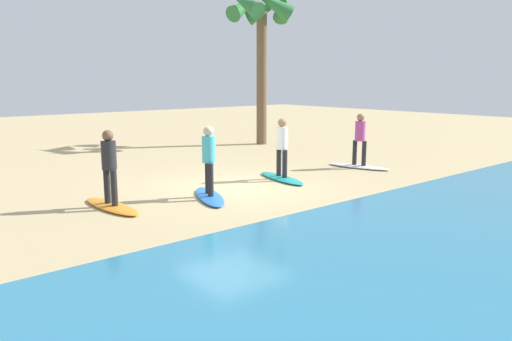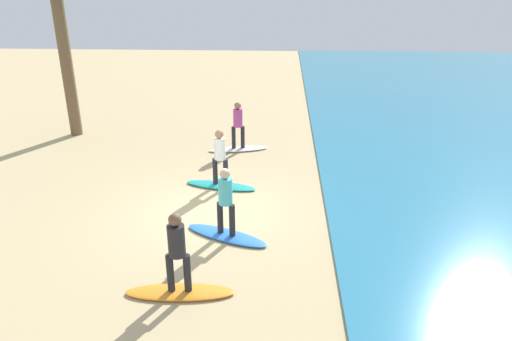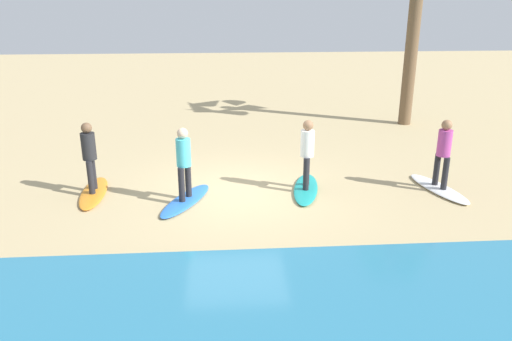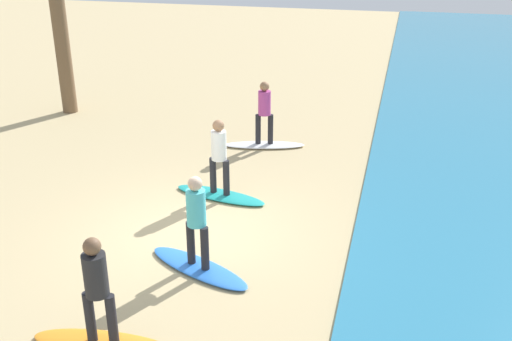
{
  "view_description": "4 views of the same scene",
  "coord_description": "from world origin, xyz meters",
  "px_view_note": "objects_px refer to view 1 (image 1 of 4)",
  "views": [
    {
      "loc": [
        7.75,
        10.13,
        2.82
      ],
      "look_at": [
        0.56,
        1.61,
        0.75
      ],
      "focal_mm": 34.95,
      "sensor_mm": 36.0,
      "label": 1
    },
    {
      "loc": [
        10.58,
        1.83,
        5.57
      ],
      "look_at": [
        -0.03,
        1.19,
        1.22
      ],
      "focal_mm": 32.67,
      "sensor_mm": 36.0,
      "label": 2
    },
    {
      "loc": [
        0.32,
        11.14,
        4.45
      ],
      "look_at": [
        -0.45,
        0.62,
        0.74
      ],
      "focal_mm": 35.28,
      "sensor_mm": 36.0,
      "label": 3
    },
    {
      "loc": [
        9.3,
        3.64,
        5.54
      ],
      "look_at": [
        -0.82,
        1.08,
        1.08
      ],
      "focal_mm": 41.92,
      "sensor_mm": 36.0,
      "label": 4
    }
  ],
  "objects_px": {
    "surfer_teal": "(282,143)",
    "surfer_blue": "(209,155)",
    "surfer_white": "(360,136)",
    "surfboard_teal": "(282,178)",
    "palm_tree": "(262,20)",
    "surfboard_blue": "(210,196)",
    "surfboard_white": "(359,166)",
    "surfer_orange": "(109,162)",
    "surfboard_orange": "(112,206)"
  },
  "relations": [
    {
      "from": "surfer_white",
      "to": "surfboard_blue",
      "type": "xyz_separation_m",
      "value": [
        6.01,
        0.3,
        -0.99
      ]
    },
    {
      "from": "surfboard_white",
      "to": "surfer_orange",
      "type": "xyz_separation_m",
      "value": [
        8.19,
        -0.33,
        0.99
      ]
    },
    {
      "from": "surfboard_white",
      "to": "surfboard_blue",
      "type": "relative_size",
      "value": 1.0
    },
    {
      "from": "palm_tree",
      "to": "surfer_orange",
      "type": "bearing_deg",
      "value": 32.42
    },
    {
      "from": "surfboard_blue",
      "to": "palm_tree",
      "type": "height_order",
      "value": "palm_tree"
    },
    {
      "from": "surfboard_teal",
      "to": "surfboard_blue",
      "type": "height_order",
      "value": "same"
    },
    {
      "from": "surfer_blue",
      "to": "surfboard_orange",
      "type": "relative_size",
      "value": 0.78
    },
    {
      "from": "surfboard_orange",
      "to": "palm_tree",
      "type": "xyz_separation_m",
      "value": [
        -9.67,
        -6.14,
        5.16
      ]
    },
    {
      "from": "surfer_white",
      "to": "surfboard_teal",
      "type": "bearing_deg",
      "value": -3.71
    },
    {
      "from": "surfer_white",
      "to": "surfer_orange",
      "type": "relative_size",
      "value": 1.0
    },
    {
      "from": "surfboard_white",
      "to": "surfer_white",
      "type": "distance_m",
      "value": 0.99
    },
    {
      "from": "surfer_white",
      "to": "surfer_teal",
      "type": "xyz_separation_m",
      "value": [
        3.18,
        -0.21,
        0.0
      ]
    },
    {
      "from": "surfboard_teal",
      "to": "surfboard_white",
      "type": "bearing_deg",
      "value": 98.28
    },
    {
      "from": "surfboard_orange",
      "to": "palm_tree",
      "type": "bearing_deg",
      "value": 118.84
    },
    {
      "from": "surfboard_blue",
      "to": "palm_tree",
      "type": "xyz_separation_m",
      "value": [
        -7.48,
        -6.77,
        5.16
      ]
    },
    {
      "from": "surfboard_teal",
      "to": "surfer_teal",
      "type": "bearing_deg",
      "value": -168.01
    },
    {
      "from": "surfboard_teal",
      "to": "surfboard_orange",
      "type": "height_order",
      "value": "same"
    },
    {
      "from": "surfboard_white",
      "to": "palm_tree",
      "type": "relative_size",
      "value": 0.32
    },
    {
      "from": "surfer_blue",
      "to": "surfer_orange",
      "type": "xyz_separation_m",
      "value": [
        2.18,
        -0.63,
        0.0
      ]
    },
    {
      "from": "palm_tree",
      "to": "surfboard_teal",
      "type": "bearing_deg",
      "value": 53.38
    },
    {
      "from": "surfboard_orange",
      "to": "surfboard_blue",
      "type": "bearing_deg",
      "value": 70.3
    },
    {
      "from": "surfer_orange",
      "to": "palm_tree",
      "type": "bearing_deg",
      "value": -147.58
    },
    {
      "from": "surfer_white",
      "to": "palm_tree",
      "type": "distance_m",
      "value": 7.84
    },
    {
      "from": "surfboard_white",
      "to": "surfer_blue",
      "type": "height_order",
      "value": "surfer_blue"
    },
    {
      "from": "surfer_white",
      "to": "surfer_orange",
      "type": "height_order",
      "value": "same"
    },
    {
      "from": "surfer_white",
      "to": "surfer_blue",
      "type": "bearing_deg",
      "value": 2.83
    },
    {
      "from": "surfer_white",
      "to": "surfer_orange",
      "type": "bearing_deg",
      "value": -2.34
    },
    {
      "from": "surfboard_white",
      "to": "surfer_blue",
      "type": "distance_m",
      "value": 6.1
    },
    {
      "from": "palm_tree",
      "to": "surfer_blue",
      "type": "bearing_deg",
      "value": 42.14
    },
    {
      "from": "surfer_blue",
      "to": "surfer_orange",
      "type": "relative_size",
      "value": 1.0
    },
    {
      "from": "surfer_orange",
      "to": "surfer_teal",
      "type": "bearing_deg",
      "value": 178.53
    },
    {
      "from": "surfboard_white",
      "to": "palm_tree",
      "type": "height_order",
      "value": "palm_tree"
    },
    {
      "from": "surfboard_white",
      "to": "surfboard_blue",
      "type": "height_order",
      "value": "same"
    },
    {
      "from": "surfer_teal",
      "to": "surfer_orange",
      "type": "distance_m",
      "value": 5.01
    },
    {
      "from": "surfboard_teal",
      "to": "surfer_teal",
      "type": "relative_size",
      "value": 1.28
    },
    {
      "from": "surfboard_blue",
      "to": "surfboard_orange",
      "type": "relative_size",
      "value": 1.0
    },
    {
      "from": "surfer_teal",
      "to": "surfboard_orange",
      "type": "distance_m",
      "value": 5.11
    },
    {
      "from": "surfboard_teal",
      "to": "surfer_orange",
      "type": "distance_m",
      "value": 5.11
    },
    {
      "from": "surfer_teal",
      "to": "surfboard_orange",
      "type": "xyz_separation_m",
      "value": [
        5.01,
        -0.13,
        -0.99
      ]
    },
    {
      "from": "surfboard_blue",
      "to": "surfboard_orange",
      "type": "distance_m",
      "value": 2.27
    },
    {
      "from": "surfer_teal",
      "to": "surfer_blue",
      "type": "relative_size",
      "value": 1.0
    },
    {
      "from": "surfer_teal",
      "to": "surfer_orange",
      "type": "relative_size",
      "value": 1.0
    },
    {
      "from": "surfer_blue",
      "to": "surfboard_blue",
      "type": "bearing_deg",
      "value": 45.0
    },
    {
      "from": "surfer_white",
      "to": "palm_tree",
      "type": "bearing_deg",
      "value": -102.83
    },
    {
      "from": "surfboard_blue",
      "to": "surfer_blue",
      "type": "distance_m",
      "value": 0.99
    },
    {
      "from": "surfer_orange",
      "to": "surfboard_teal",
      "type": "bearing_deg",
      "value": 178.53
    },
    {
      "from": "surfboard_white",
      "to": "surfboard_teal",
      "type": "xyz_separation_m",
      "value": [
        3.18,
        -0.21,
        0.0
      ]
    },
    {
      "from": "surfer_white",
      "to": "surfboard_teal",
      "type": "xyz_separation_m",
      "value": [
        3.18,
        -0.21,
        -0.99
      ]
    },
    {
      "from": "surfer_teal",
      "to": "surfboard_blue",
      "type": "bearing_deg",
      "value": 10.1
    },
    {
      "from": "surfer_white",
      "to": "surfer_blue",
      "type": "height_order",
      "value": "same"
    }
  ]
}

